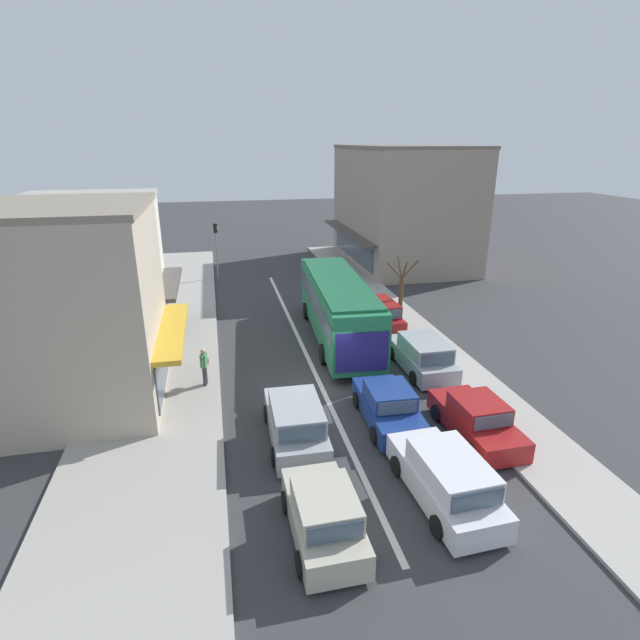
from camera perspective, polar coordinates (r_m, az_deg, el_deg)
ground_plane at (r=21.55m, az=0.03°, el=-7.38°), size 140.00×140.00×0.00m
lane_centre_line at (r=25.10m, az=-1.89°, el=-3.27°), size 0.20×28.00×0.01m
sidewalk_left at (r=26.74m, az=-17.19°, el=-2.55°), size 5.20×44.00×0.14m
kerb_right at (r=28.50m, az=9.72°, el=-0.54°), size 2.80×44.00×0.12m
shopfront_corner_near at (r=21.20m, az=-28.39°, el=1.01°), size 8.65×7.01×7.77m
shopfront_mid_block at (r=28.04m, az=-24.56°, el=5.27°), size 7.49×7.00×7.32m
building_right_far at (r=42.92m, az=9.40°, el=12.76°), size 9.43×13.72×9.47m
city_bus at (r=25.69m, az=2.07°, el=1.76°), size 3.19×10.98×3.23m
sedan_queue_far_back at (r=18.74m, az=7.81°, el=-9.75°), size 2.02×4.26×1.47m
wagon_adjacent_lane_trail at (r=15.41m, az=14.24°, el=-17.17°), size 2.09×4.58×1.58m
hatchback_behind_bus_mid at (r=13.88m, az=0.44°, el=-21.45°), size 1.85×3.72×1.54m
wagon_queue_gap_filler at (r=17.52m, az=-2.82°, el=-11.53°), size 2.01×4.54×1.58m
parked_sedan_kerb_front at (r=18.60m, az=17.43°, el=-10.81°), size 1.98×4.24×1.47m
parked_wagon_kerb_second at (r=22.96m, az=11.60°, el=-3.96°), size 1.94×4.50×1.58m
parked_wagon_kerb_third at (r=27.91m, az=6.58°, el=0.67°), size 2.05×4.56×1.58m
traffic_light_downstreet at (r=37.70m, az=-11.79°, el=8.75°), size 0.33×0.24×4.20m
street_tree_right at (r=28.02m, az=9.23°, el=2.95°), size 1.91×1.43×3.83m
pedestrian_with_handbag_near at (r=21.40m, az=-13.10°, el=-4.97°), size 0.34×0.66×1.63m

